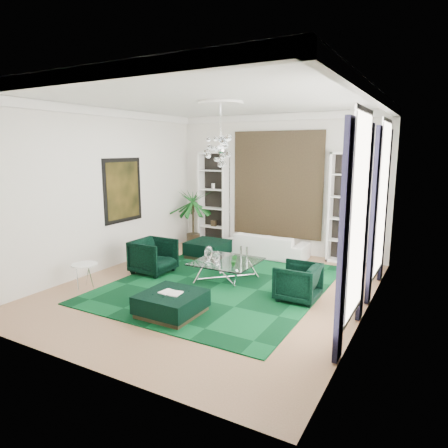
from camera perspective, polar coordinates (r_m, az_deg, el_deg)
The scene contains 30 objects.
floor at distance 8.47m, azimuth -1.45°, elevation -9.19°, with size 6.00×7.00×0.02m, color #A47A57.
ceiling at distance 8.02m, azimuth -1.59°, elevation 17.41°, with size 6.00×7.00×0.02m, color white.
wall_back at distance 11.18m, azimuth 7.70°, elevation 5.62°, with size 6.00×0.02×3.80m, color silver.
wall_front at distance 5.35m, azimuth -20.99°, elevation -0.49°, with size 6.00×0.02×3.80m, color silver.
wall_left at distance 9.89m, azimuth -16.76°, elevation 4.61°, with size 0.02×7.00×3.80m, color silver.
wall_right at distance 7.01m, azimuth 20.21°, elevation 2.07°, with size 0.02×7.00×3.80m, color silver.
crown_molding at distance 8.01m, azimuth -1.59°, elevation 16.63°, with size 6.00×7.00×0.18m, color white, non-canonical shape.
ceiling_medallion at distance 8.28m, azimuth -0.48°, elevation 16.93°, with size 0.90×0.90×0.05m, color white.
tapestry at distance 11.13m, azimuth 7.61°, elevation 5.60°, with size 2.50×0.06×2.80m, color black.
shelving_left at distance 11.90m, azimuth -1.50°, elevation 3.59°, with size 0.90×0.38×2.80m, color white, non-canonical shape.
shelving_right at distance 10.49m, azimuth 17.19°, elevation 2.16°, with size 0.90×0.38×2.80m, color white, non-canonical shape.
painting at distance 10.30m, azimuth -14.20°, elevation 4.68°, with size 0.04×1.30×1.60m, color black.
window_near at distance 6.13m, azimuth 18.69°, elevation 1.02°, with size 0.03×1.10×2.90m, color white.
curtain_near_a at distance 5.44m, azimuth 16.66°, elevation -2.74°, with size 0.07×0.30×3.25m, color black.
curtain_near_b at distance 6.94m, azimuth 19.47°, elevation -0.06°, with size 0.07×0.30×3.25m, color black.
window_far at distance 8.48m, azimuth 21.69°, elevation 3.37°, with size 0.03×1.10×2.90m, color white.
curtain_far_a at distance 7.76m, azimuth 20.54°, elevation 0.96°, with size 0.07×0.30×3.25m, color black.
curtain_far_b at distance 9.29m, azimuth 22.01°, elevation 2.36°, with size 0.07×0.30×3.25m, color black.
rug at distance 8.71m, azimuth -0.44°, elevation -8.48°, with size 4.20×5.00×0.02m, color black.
sofa at distance 10.83m, azimuth 6.21°, elevation -3.03°, with size 2.15×0.84×0.63m, color silver.
armchair_left at distance 9.47m, azimuth -10.04°, elevation -4.58°, with size 0.86×0.89×0.81m, color black.
armchair_right at distance 7.84m, azimuth 10.51°, elevation -8.16°, with size 0.77×0.79×0.72m, color black.
coffee_table at distance 8.85m, azimuth 0.36°, elevation -6.70°, with size 1.31×1.31×0.45m, color white, non-canonical shape.
ottoman_side at distance 10.71m, azimuth -2.26°, elevation -3.64°, with size 1.00×1.00×0.44m, color black.
ottoman_front at distance 7.17m, azimuth -7.53°, elevation -11.27°, with size 1.01×1.01×0.40m, color black.
book at distance 7.09m, azimuth -7.57°, elevation -9.66°, with size 0.39×0.26×0.03m, color white.
side_table at distance 8.87m, azimuth -19.21°, elevation -7.07°, with size 0.53×0.53×0.51m, color white.
palm at distance 11.90m, azimuth -4.45°, elevation 2.03°, with size 1.36×1.36×2.17m, color #17591D, non-canonical shape.
chandelier at distance 8.23m, azimuth -0.47°, elevation 10.55°, with size 0.75×0.75×0.67m, color white, non-canonical shape.
table_plant at distance 8.37m, azimuth 1.43°, elevation -5.23°, with size 0.14×0.11×0.25m, color #17591D.
Camera 1 is at (4.05, -6.86, 2.87)m, focal length 32.00 mm.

